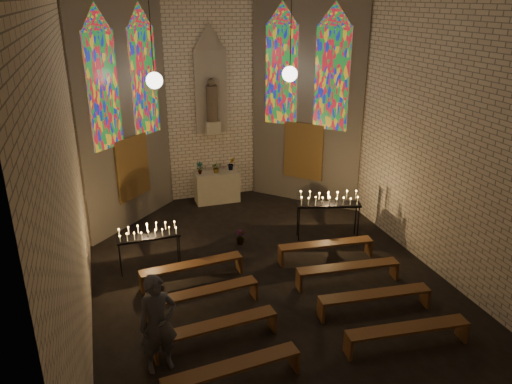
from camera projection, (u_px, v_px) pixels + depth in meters
floor at (273, 288)px, 11.49m from camera, size 12.00×12.00×0.00m
room at (232, 100)px, 13.11m from camera, size 8.22×12.43×7.00m
altar at (217, 187)px, 16.13m from camera, size 1.40×0.60×1.00m
flower_vase_left at (200, 168)px, 15.73m from camera, size 0.23×0.17×0.40m
flower_vase_center at (216, 168)px, 15.87m from camera, size 0.31×0.27×0.34m
flower_vase_right at (231, 164)px, 16.11m from camera, size 0.23×0.19×0.42m
aisle_flower_pot at (240, 237)px, 13.45m from camera, size 0.27×0.27×0.39m
votive_stand_left at (148, 234)px, 11.94m from camera, size 1.52×0.39×1.11m
votive_stand_right at (329, 201)px, 13.48m from camera, size 1.77×0.86×1.27m
pew_left_0 at (192, 267)px, 11.63m from camera, size 2.44×0.56×0.47m
pew_right_0 at (326, 246)px, 12.60m from camera, size 2.44×0.56×0.47m
pew_left_1 at (203, 294)px, 10.57m from camera, size 2.44×0.56×0.47m
pew_right_1 at (348, 269)px, 11.54m from camera, size 2.44×0.56×0.47m
pew_left_2 at (216, 327)px, 9.50m from camera, size 2.44×0.56×0.47m
pew_right_2 at (375, 297)px, 10.48m from camera, size 2.44×0.56×0.47m
pew_left_3 at (232, 369)px, 8.44m from camera, size 2.44×0.56×0.47m
pew_right_3 at (407, 331)px, 9.41m from camera, size 2.44×0.56×0.47m
visitor at (158, 324)px, 8.68m from camera, size 0.75×0.55×1.88m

